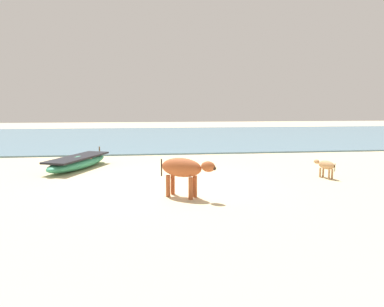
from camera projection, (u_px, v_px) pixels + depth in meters
ground at (164, 182)px, 11.05m from camera, size 80.00×80.00×0.00m
sea_water at (156, 136)px, 26.86m from camera, size 60.00×20.00×0.08m
fishing_boat_2 at (78, 162)px, 13.33m from camera, size 2.27×3.72×0.69m
cow_adult_rust at (183, 169)px, 9.15m from camera, size 1.53×1.17×1.08m
calf_near_tan at (326, 166)px, 11.63m from camera, size 0.48×0.92×0.61m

